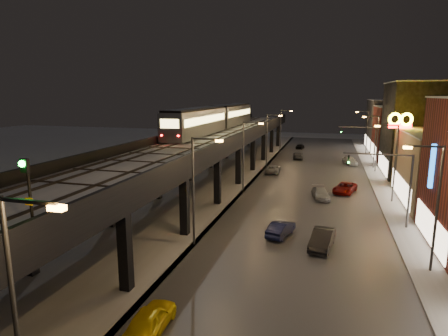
# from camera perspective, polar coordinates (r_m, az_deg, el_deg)

# --- Properties ---
(road_surface) EXTENTS (17.00, 120.00, 0.06)m
(road_surface) POSITION_cam_1_polar(r_m,az_deg,el_deg) (51.03, 12.95, -3.05)
(road_surface) COLOR #46474D
(road_surface) RESTS_ON ground
(sidewalk_right) EXTENTS (4.00, 120.00, 0.14)m
(sidewalk_right) POSITION_cam_1_polar(r_m,az_deg,el_deg) (51.57, 24.13, -3.57)
(sidewalk_right) COLOR #9FA1A8
(sidewalk_right) RESTS_ON ground
(under_viaduct_pavement) EXTENTS (11.00, 120.00, 0.06)m
(under_viaduct_pavement) POSITION_cam_1_polar(r_m,az_deg,el_deg) (53.35, -1.68, -2.15)
(under_viaduct_pavement) COLOR #9FA1A8
(under_viaduct_pavement) RESTS_ON ground
(elevated_viaduct) EXTENTS (9.00, 100.00, 6.30)m
(elevated_viaduct) POSITION_cam_1_polar(r_m,az_deg,el_deg) (49.37, -2.83, 3.36)
(elevated_viaduct) COLOR black
(elevated_viaduct) RESTS_ON ground
(viaduct_trackbed) EXTENTS (8.40, 100.00, 0.32)m
(viaduct_trackbed) POSITION_cam_1_polar(r_m,az_deg,el_deg) (49.39, -2.80, 4.26)
(viaduct_trackbed) COLOR #B2B7C1
(viaduct_trackbed) RESTS_ON elevated_viaduct
(viaduct_parapet_streetside) EXTENTS (0.30, 100.00, 1.10)m
(viaduct_parapet_streetside) POSITION_cam_1_polar(r_m,az_deg,el_deg) (48.16, 2.15, 4.65)
(viaduct_parapet_streetside) COLOR black
(viaduct_parapet_streetside) RESTS_ON elevated_viaduct
(viaduct_parapet_far) EXTENTS (0.30, 100.00, 1.10)m
(viaduct_parapet_far) POSITION_cam_1_polar(r_m,az_deg,el_deg) (50.92, -7.44, 4.91)
(viaduct_parapet_far) COLOR black
(viaduct_parapet_far) RESTS_ON elevated_viaduct
(building_d) EXTENTS (12.20, 13.20, 14.16)m
(building_d) POSITION_cam_1_polar(r_m,az_deg,el_deg) (64.31, 28.78, 5.12)
(building_d) COLOR black
(building_d) RESTS_ON ground
(building_e) EXTENTS (12.20, 12.20, 10.16)m
(building_e) POSITION_cam_1_polar(r_m,az_deg,el_deg) (78.14, 26.43, 4.69)
(building_e) COLOR #5E2118
(building_e) RESTS_ON ground
(building_f) EXTENTS (12.20, 16.20, 11.16)m
(building_f) POSITION_cam_1_polar(r_m,az_deg,el_deg) (91.85, 24.92, 5.93)
(building_f) COLOR #2E2E30
(building_f) RESTS_ON ground
(streetlight_left_0) EXTENTS (2.57, 0.28, 9.00)m
(streetlight_left_0) POSITION_cam_1_polar(r_m,az_deg,el_deg) (15.57, -28.74, -17.33)
(streetlight_left_0) COLOR #38383A
(streetlight_left_0) RESTS_ON ground
(streetlight_left_1) EXTENTS (2.57, 0.28, 9.00)m
(streetlight_left_1) POSITION_cam_1_polar(r_m,az_deg,el_deg) (30.13, -4.24, -2.45)
(streetlight_left_1) COLOR #38383A
(streetlight_left_1) RESTS_ON ground
(streetlight_right_1) EXTENTS (2.56, 0.28, 9.00)m
(streetlight_right_1) POSITION_cam_1_polar(r_m,az_deg,el_deg) (29.23, 29.32, -4.31)
(streetlight_right_1) COLOR #38383A
(streetlight_right_1) RESTS_ON ground
(streetlight_left_2) EXTENTS (2.57, 0.28, 9.00)m
(streetlight_left_2) POSITION_cam_1_polar(r_m,az_deg,el_deg) (47.13, 3.29, 2.51)
(streetlight_left_2) COLOR #38383A
(streetlight_left_2) RESTS_ON ground
(streetlight_right_2) EXTENTS (2.56, 0.28, 9.00)m
(streetlight_right_2) POSITION_cam_1_polar(r_m,az_deg,el_deg) (46.56, 24.36, 1.42)
(streetlight_right_2) COLOR #38383A
(streetlight_right_2) RESTS_ON ground
(streetlight_left_3) EXTENTS (2.57, 0.28, 9.00)m
(streetlight_left_3) POSITION_cam_1_polar(r_m,az_deg,el_deg) (64.67, 6.80, 4.80)
(streetlight_left_3) COLOR #38383A
(streetlight_left_3) RESTS_ON ground
(streetlight_right_3) EXTENTS (2.56, 0.28, 9.00)m
(streetlight_right_3) POSITION_cam_1_polar(r_m,az_deg,el_deg) (64.26, 22.11, 4.02)
(streetlight_right_3) COLOR #38383A
(streetlight_right_3) RESTS_ON ground
(streetlight_left_4) EXTENTS (2.57, 0.28, 9.00)m
(streetlight_left_4) POSITION_cam_1_polar(r_m,az_deg,el_deg) (82.41, 8.81, 6.11)
(streetlight_left_4) COLOR #38383A
(streetlight_left_4) RESTS_ON ground
(streetlight_right_4) EXTENTS (2.56, 0.28, 9.00)m
(streetlight_right_4) POSITION_cam_1_polar(r_m,az_deg,el_deg) (82.09, 20.82, 5.49)
(streetlight_right_4) COLOR #38383A
(streetlight_right_4) RESTS_ON ground
(traffic_light_rig_a) EXTENTS (6.10, 0.34, 7.00)m
(traffic_light_rig_a) POSITION_cam_1_polar(r_m,az_deg,el_deg) (37.81, 24.85, -1.81)
(traffic_light_rig_a) COLOR #38383A
(traffic_light_rig_a) RESTS_ON ground
(traffic_light_rig_b) EXTENTS (6.10, 0.34, 7.00)m
(traffic_light_rig_b) POSITION_cam_1_polar(r_m,az_deg,el_deg) (67.22, 21.05, 3.74)
(traffic_light_rig_b) COLOR #38383A
(traffic_light_rig_b) RESTS_ON ground
(subway_train) EXTENTS (3.18, 38.76, 3.81)m
(subway_train) POSITION_cam_1_polar(r_m,az_deg,el_deg) (62.72, -1.03, 7.69)
(subway_train) COLOR gray
(subway_train) RESTS_ON viaduct_trackbed
(rail_signal) EXTENTS (0.36, 0.44, 3.15)m
(rail_signal) POSITION_cam_1_polar(r_m,az_deg,el_deg) (17.24, -27.83, -1.71)
(rail_signal) COLOR black
(rail_signal) RESTS_ON viaduct_trackbed
(car_taxi) EXTENTS (1.79, 4.15, 1.39)m
(car_taxi) POSITION_cam_1_polar(r_m,az_deg,el_deg) (21.47, -11.16, -21.81)
(car_taxi) COLOR #E3BC0B
(car_taxi) RESTS_ON ground
(car_near_white) EXTENTS (2.29, 4.17, 1.30)m
(car_near_white) POSITION_cam_1_polar(r_m,az_deg,el_deg) (33.70, 8.64, -9.21)
(car_near_white) COLOR #0E1235
(car_near_white) RESTS_ON ground
(car_mid_silver) EXTENTS (2.41, 4.79, 1.30)m
(car_mid_silver) POSITION_cam_1_polar(r_m,az_deg,el_deg) (59.79, 7.44, -0.18)
(car_mid_silver) COLOR gray
(car_mid_silver) RESTS_ON ground
(car_mid_dark) EXTENTS (2.28, 4.73, 1.33)m
(car_mid_dark) POSITION_cam_1_polar(r_m,az_deg,el_deg) (73.85, 11.19, 1.88)
(car_mid_dark) COLOR #42454A
(car_mid_dark) RESTS_ON ground
(car_far_white) EXTENTS (1.99, 3.75, 1.22)m
(car_far_white) POSITION_cam_1_polar(r_m,az_deg,el_deg) (87.14, 11.51, 3.22)
(car_far_white) COLOR black
(car_far_white) RESTS_ON ground
(car_onc_silver) EXTENTS (2.18, 4.62, 1.46)m
(car_onc_silver) POSITION_cam_1_polar(r_m,az_deg,el_deg) (31.88, 14.73, -10.52)
(car_onc_silver) COLOR black
(car_onc_silver) RESTS_ON ground
(car_onc_dark) EXTENTS (3.42, 5.15, 1.31)m
(car_onc_dark) POSITION_cam_1_polar(r_m,az_deg,el_deg) (49.72, 17.93, -2.95)
(car_onc_dark) COLOR #660905
(car_onc_dark) RESTS_ON ground
(car_onc_white) EXTENTS (2.56, 4.56, 1.25)m
(car_onc_white) POSITION_cam_1_polar(r_m,az_deg,el_deg) (46.25, 14.50, -3.84)
(car_onc_white) COLOR #A0A2A7
(car_onc_white) RESTS_ON ground
(car_onc_red) EXTENTS (2.86, 4.58, 1.45)m
(car_onc_red) POSITION_cam_1_polar(r_m,az_deg,el_deg) (70.14, 18.62, 1.07)
(car_onc_red) COLOR silver
(car_onc_red) RESTS_ON ground
(sign_mcdonalds) EXTENTS (2.99, 0.85, 10.11)m
(sign_mcdonalds) POSITION_cam_1_polar(r_m,az_deg,el_deg) (51.48, 25.23, 5.56)
(sign_mcdonalds) COLOR #38383A
(sign_mcdonalds) RESTS_ON ground
(sign_carwash) EXTENTS (1.62, 0.35, 8.38)m
(sign_carwash) POSITION_cam_1_polar(r_m,az_deg,el_deg) (35.25, 30.02, -0.81)
(sign_carwash) COLOR #38383A
(sign_carwash) RESTS_ON ground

